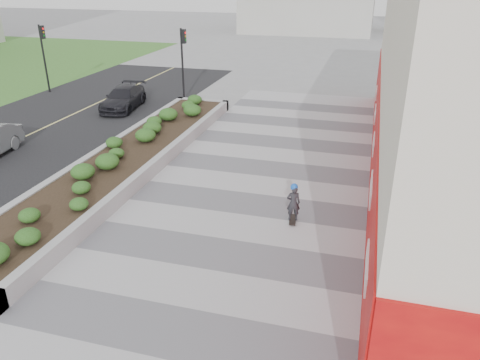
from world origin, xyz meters
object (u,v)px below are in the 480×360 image
(skateboarder, at_px, (293,203))
(traffic_signal_far, at_px, (43,49))
(planter, at_px, (128,156))
(traffic_signal_near, at_px, (183,54))
(car_dark, at_px, (123,98))

(skateboarder, bearing_deg, traffic_signal_far, 136.87)
(planter, distance_m, traffic_signal_near, 10.90)
(traffic_signal_far, relative_size, car_dark, 1.01)
(skateboarder, distance_m, car_dark, 15.63)
(traffic_signal_near, bearing_deg, planter, -80.65)
(planter, bearing_deg, skateboarder, -21.33)
(traffic_signal_near, xyz_separation_m, car_dark, (-2.63, -2.80, -2.16))
(car_dark, bearing_deg, skateboarder, -50.39)
(traffic_signal_far, bearing_deg, traffic_signal_near, 3.11)
(planter, relative_size, car_dark, 4.34)
(traffic_signal_far, distance_m, skateboarder, 22.29)
(traffic_signal_near, xyz_separation_m, skateboarder, (8.92, -13.31, -2.09))
(traffic_signal_far, xyz_separation_m, car_dark, (6.57, -2.30, -2.16))
(skateboarder, bearing_deg, car_dark, 129.83)
(traffic_signal_near, height_order, car_dark, traffic_signal_near)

